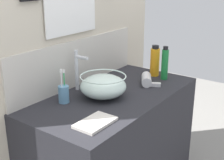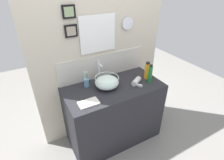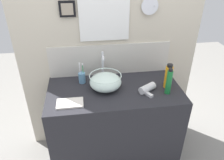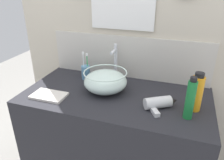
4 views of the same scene
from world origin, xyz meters
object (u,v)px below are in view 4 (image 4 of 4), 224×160
Objects in this scene: faucet at (115,60)px; spray_bottle at (197,93)px; toothbrush_cup at (86,72)px; hand_towel at (49,96)px; glass_bowl_sink at (105,81)px; shampoo_bottle at (190,99)px; hair_drier at (160,103)px.

faucet is 0.61m from spray_bottle.
toothbrush_cup is 0.35m from hand_towel.
hand_towel is at bearing -108.23° from toothbrush_cup.
glass_bowl_sink reaches higher than hand_towel.
hand_towel is (-0.31, -0.40, -0.14)m from faucet.
shampoo_bottle is at bearing -21.15° from toothbrush_cup.
glass_bowl_sink is 0.38m from hair_drier.
faucet reaches higher than spray_bottle.
spray_bottle is at bearing -24.58° from faucet.
hand_towel is (-0.11, -0.33, -0.05)m from toothbrush_cup.
hair_drier is 0.84× the size of shampoo_bottle.
glass_bowl_sink is 0.25m from toothbrush_cup.
spray_bottle is (0.03, 0.10, -0.01)m from shampoo_bottle.
faucet is at bearing 90.00° from glass_bowl_sink.
shampoo_bottle is 0.10m from spray_bottle.
faucet is 0.24m from toothbrush_cup.
hair_drier is 0.18m from shampoo_bottle.
faucet reaches higher than glass_bowl_sink.
spray_bottle reaches higher than hair_drier.
hair_drier is 0.21m from spray_bottle.
hand_towel is at bearing -170.84° from spray_bottle.
faucet is (0.00, 0.20, 0.08)m from glass_bowl_sink.
toothbrush_cup is 0.91× the size of spray_bottle.
faucet reaches higher than shampoo_bottle.
toothbrush_cup is (-0.20, -0.07, -0.10)m from faucet.
toothbrush_cup is 0.97× the size of hand_towel.
toothbrush_cup is (-0.58, 0.23, 0.02)m from hair_drier.
spray_bottle is at bearing 13.37° from hair_drier.
faucet is 1.27× the size of toothbrush_cup.
toothbrush_cup is 0.78m from shampoo_bottle.
faucet is 1.23× the size of hand_towel.
faucet is at bearing 51.69° from hand_towel.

